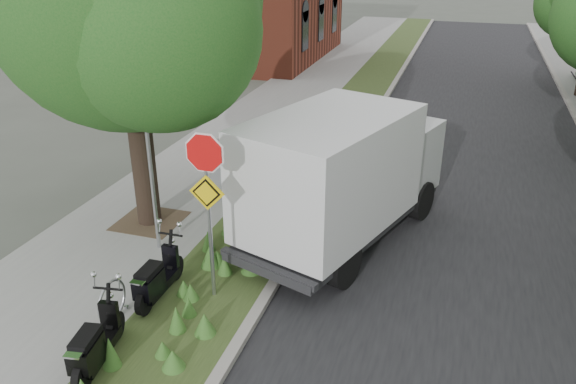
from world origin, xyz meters
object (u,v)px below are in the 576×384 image
box_truck (343,171)px  utility_cabinet (229,167)px  scooter_near (93,350)px  sign_assembly (207,184)px  scooter_far (155,283)px

box_truck → utility_cabinet: box_truck is taller
scooter_near → utility_cabinet: bearing=96.0°
box_truck → scooter_near: bearing=-116.2°
sign_assembly → scooter_near: size_ratio=2.01×
sign_assembly → box_truck: bearing=59.8°
sign_assembly → utility_cabinet: size_ratio=2.62×
scooter_near → utility_cabinet: utility_cabinet is taller
scooter_far → box_truck: bearing=52.5°
sign_assembly → box_truck: 3.43m
utility_cabinet → scooter_near: bearing=-84.0°
scooter_far → box_truck: 4.40m
scooter_far → utility_cabinet: utility_cabinet is taller
scooter_near → utility_cabinet: size_ratio=1.30×
sign_assembly → box_truck: (1.69, 2.90, -0.70)m
box_truck → utility_cabinet: size_ratio=4.79×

